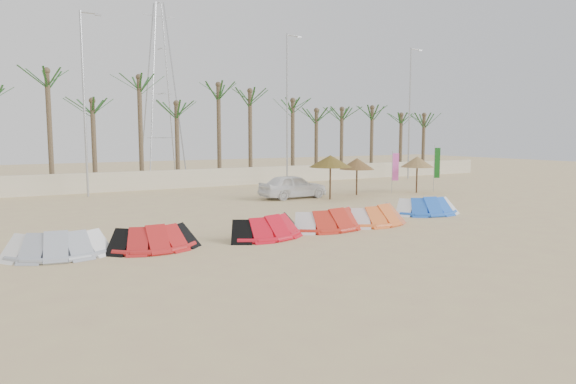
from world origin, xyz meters
TOP-DOWN VIEW (x-y plane):
  - ground at (0.00, 0.00)m, footprint 120.00×120.00m
  - boundary_wall at (0.00, 22.00)m, footprint 60.00×0.30m
  - palm_line at (0.67, 23.50)m, footprint 52.00×4.00m
  - lamp_b at (-5.96, 20.00)m, footprint 1.25×0.14m
  - lamp_c at (8.04, 20.00)m, footprint 1.25×0.14m
  - lamp_d at (20.04, 20.00)m, footprint 1.25×0.14m
  - pylon at (1.00, 28.00)m, footprint 3.00×3.00m
  - kite_grey at (-9.37, 4.12)m, footprint 3.26×1.94m
  - kite_red_left at (-6.52, 3.66)m, footprint 2.93×1.55m
  - kite_red_mid at (-2.34, 3.64)m, footprint 3.50×2.20m
  - kite_red_right at (0.65, 3.95)m, footprint 3.69×1.98m
  - kite_orange at (3.02, 3.87)m, footprint 3.54×2.25m
  - kite_blue at (6.68, 4.71)m, footprint 3.40×2.16m
  - parasol_left at (6.01, 11.52)m, footprint 2.50×2.50m
  - parasol_mid at (8.67, 12.46)m, footprint 2.19×2.19m
  - parasol_right at (12.77, 11.48)m, footprint 2.12×2.12m
  - flag_pink at (11.54, 12.26)m, footprint 0.44×0.18m
  - flag_green at (14.46, 11.48)m, footprint 0.45×0.12m
  - car at (4.41, 13.07)m, footprint 4.19×1.80m

SIDE VIEW (x-z plane):
  - ground at x=0.00m, z-range 0.00..0.00m
  - pylon at x=1.00m, z-range -7.00..7.00m
  - kite_red_left at x=-6.52m, z-range -0.03..0.87m
  - kite_grey at x=-9.37m, z-range -0.03..0.87m
  - kite_blue at x=6.68m, z-range -0.03..0.87m
  - kite_red_mid at x=-2.34m, z-range -0.03..0.87m
  - kite_orange at x=3.02m, z-range -0.03..0.87m
  - kite_red_right at x=0.65m, z-range -0.03..0.87m
  - boundary_wall at x=0.00m, z-range 0.00..1.30m
  - car at x=4.41m, z-range 0.00..1.41m
  - flag_pink at x=11.54m, z-range 0.25..2.96m
  - flag_green at x=14.46m, z-range 0.28..3.34m
  - parasol_mid at x=8.67m, z-range 0.80..3.10m
  - parasol_right at x=12.77m, z-range 0.83..3.19m
  - parasol_left at x=6.01m, z-range 0.93..3.51m
  - lamp_b at x=-5.96m, z-range 0.27..11.27m
  - lamp_c at x=8.04m, z-range 0.27..11.27m
  - lamp_d at x=20.04m, z-range 0.27..11.27m
  - palm_line at x=0.67m, z-range 2.59..10.29m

